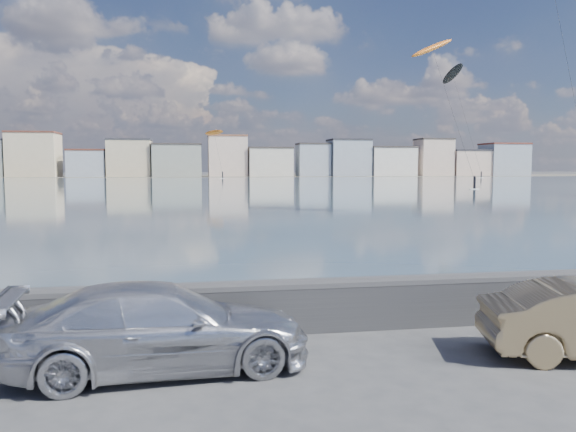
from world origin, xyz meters
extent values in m
plane|color=#333335|center=(0.00, 0.00, 0.00)|extent=(700.00, 700.00, 0.00)
cube|color=#2B4351|center=(0.00, 91.50, 0.01)|extent=(500.00, 177.00, 0.00)
cube|color=#4C473D|center=(0.00, 200.00, 0.01)|extent=(500.00, 60.00, 0.00)
cube|color=#28282B|center=(0.00, 2.70, 0.45)|extent=(400.00, 0.35, 0.90)
cylinder|color=#28282B|center=(0.00, 2.70, 0.90)|extent=(400.00, 0.36, 0.36)
cube|color=beige|center=(-51.50, 186.00, 7.00)|extent=(15.00, 12.00, 14.00)
cube|color=#562D23|center=(-51.50, 186.00, 14.30)|extent=(15.30, 12.24, 0.60)
cube|color=#9EA8B7|center=(-35.00, 186.00, 4.25)|extent=(12.00, 10.00, 8.50)
cube|color=#562D23|center=(-35.00, 186.00, 8.80)|extent=(12.24, 10.20, 0.60)
cube|color=beige|center=(-21.50, 186.00, 6.00)|extent=(14.00, 11.00, 12.00)
cube|color=#2D2D33|center=(-21.50, 186.00, 12.30)|extent=(14.28, 11.22, 0.60)
cube|color=gray|center=(-6.00, 186.00, 5.25)|extent=(16.00, 13.00, 10.50)
cube|color=#383330|center=(-6.00, 186.00, 10.80)|extent=(16.32, 13.26, 0.60)
cube|color=beige|center=(11.00, 186.00, 6.75)|extent=(13.00, 10.00, 13.50)
cube|color=brown|center=(11.00, 186.00, 13.80)|extent=(13.26, 10.20, 0.60)
cube|color=silver|center=(25.50, 186.00, 4.75)|extent=(15.00, 12.00, 9.50)
cube|color=#383330|center=(25.50, 186.00, 9.80)|extent=(15.30, 12.24, 0.60)
cube|color=#9EA8B7|center=(41.00, 186.00, 5.50)|extent=(11.00, 9.00, 11.00)
cube|color=#383330|center=(41.00, 186.00, 11.30)|extent=(11.22, 9.18, 0.60)
cube|color=#9EA8B7|center=(54.00, 186.00, 6.25)|extent=(14.00, 11.00, 12.50)
cube|color=#2D2D33|center=(54.00, 186.00, 12.80)|extent=(14.28, 11.22, 0.60)
cube|color=white|center=(69.50, 186.00, 5.00)|extent=(16.00, 12.00, 10.00)
cube|color=#383330|center=(69.50, 186.00, 10.30)|extent=(16.32, 12.24, 0.60)
cube|color=beige|center=(86.00, 186.00, 6.50)|extent=(12.00, 10.00, 13.00)
cube|color=#383330|center=(86.00, 186.00, 13.30)|extent=(12.24, 10.20, 0.60)
cube|color=beige|center=(99.50, 186.00, 4.50)|extent=(14.00, 11.00, 9.00)
cube|color=#2D2D33|center=(99.50, 186.00, 9.30)|extent=(14.28, 11.22, 0.60)
cube|color=#9EA8B7|center=(114.00, 186.00, 5.75)|extent=(15.00, 12.00, 11.50)
cube|color=brown|center=(114.00, 186.00, 11.80)|extent=(15.30, 12.24, 0.60)
imported|color=silver|center=(-1.58, 1.08, 0.70)|extent=(4.94, 2.33, 1.39)
ellipsoid|color=orange|center=(37.79, 80.16, 22.59)|extent=(9.02, 5.22, 4.47)
cube|color=white|center=(39.62, 68.26, 0.05)|extent=(1.40, 0.42, 0.08)
cylinder|color=black|center=(39.62, 68.26, 0.95)|extent=(0.36, 0.36, 1.70)
sphere|color=black|center=(39.62, 68.26, 1.85)|extent=(0.28, 0.28, 0.28)
cylinder|color=black|center=(38.70, 74.21, 11.94)|extent=(1.86, 11.94, 21.30)
ellipsoid|color=black|center=(79.96, 159.80, 32.40)|extent=(4.67, 10.02, 6.81)
cube|color=white|center=(83.74, 147.09, 0.05)|extent=(1.40, 0.42, 0.08)
cylinder|color=black|center=(83.74, 147.09, 0.95)|extent=(0.36, 0.36, 1.70)
sphere|color=black|center=(83.74, 147.09, 1.85)|extent=(0.28, 0.28, 0.28)
cylinder|color=black|center=(81.85, 153.44, 16.85)|extent=(3.81, 12.75, 31.11)
cylinder|color=black|center=(36.80, 45.60, 16.69)|extent=(2.65, 14.08, 30.78)
ellipsoid|color=orange|center=(5.44, 159.54, 13.33)|extent=(6.77, 8.21, 2.26)
cube|color=white|center=(7.41, 151.73, 0.05)|extent=(1.40, 0.42, 0.08)
cylinder|color=black|center=(7.41, 151.73, 0.95)|extent=(0.36, 0.36, 1.70)
sphere|color=black|center=(7.41, 151.73, 1.85)|extent=(0.28, 0.28, 0.28)
cylinder|color=black|center=(6.42, 155.64, 7.32)|extent=(2.00, 7.84, 12.05)
camera|label=1|loc=(-1.04, -7.96, 3.26)|focal=35.00mm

